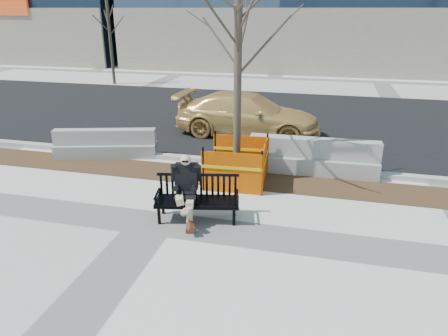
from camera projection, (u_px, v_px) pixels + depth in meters
The scene contains 11 objects.
ground at pixel (153, 223), 8.09m from camera, with size 120.00×120.00×0.00m, color beige.
mulch_strip at pixel (193, 174), 10.44m from camera, with size 40.00×1.20×0.02m, color #47301C.
asphalt_street at pixel (241, 116), 16.05m from camera, with size 60.00×10.40×0.01m, color black.
curb at pixel (204, 160), 11.28m from camera, with size 60.00×0.25×0.12m, color #9E9B93.
bench at pixel (198, 219), 8.23m from camera, with size 1.69×0.61×0.90m, color black, non-canonical shape.
seated_man at pixel (187, 218), 8.28m from camera, with size 0.58×0.96×1.34m, color black, non-canonical shape.
tree_fence at pixel (236, 182), 10.01m from camera, with size 2.13×2.13×5.34m, color #EC5800, non-canonical shape.
sedan at pixel (248, 135), 13.72m from camera, with size 1.94×4.78×1.39m, color tan.
jersey_barrier_left at pixel (107, 156), 11.71m from camera, with size 2.85×0.57×0.82m, color gray, non-canonical shape.
jersey_barrier_right at pixel (312, 173), 10.56m from camera, with size 3.25×0.65×0.93m, color gray, non-canonical shape.
far_tree_left at pixel (115, 84), 23.01m from camera, with size 1.86×1.86×5.01m, color #443B2C, non-canonical shape.
Camera 1 is at (3.07, -6.60, 3.97)m, focal length 32.70 mm.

